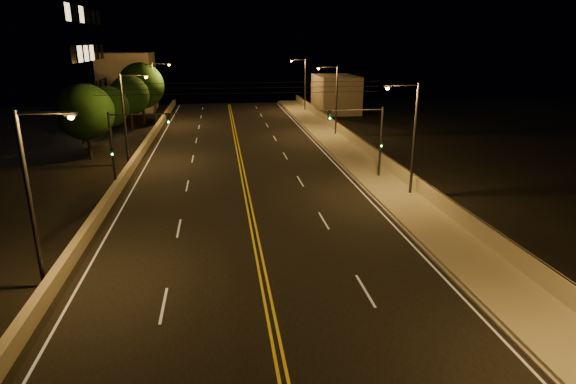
{
  "coord_description": "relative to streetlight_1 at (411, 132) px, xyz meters",
  "views": [
    {
      "loc": [
        -1.75,
        -8.37,
        10.94
      ],
      "look_at": [
        2.0,
        18.0,
        2.5
      ],
      "focal_mm": 30.0,
      "sensor_mm": 36.0,
      "label": 1
    }
  ],
  "objects": [
    {
      "name": "traffic_signal_left",
      "position": [
        -20.27,
        4.75,
        -1.01
      ],
      "size": [
        5.11,
        0.31,
        5.92
      ],
      "color": "#2D2D33",
      "rests_on": "ground"
    },
    {
      "name": "streetlight_2",
      "position": [
        0.0,
        23.31,
        0.0
      ],
      "size": [
        2.55,
        0.28,
        8.16
      ],
      "color": "#2D2D33",
      "rests_on": "ground"
    },
    {
      "name": "tree_1",
      "position": [
        -25.4,
        23.57,
        -0.89
      ],
      "size": [
        4.55,
        4.55,
        6.17
      ],
      "color": "black",
      "rests_on": "ground"
    },
    {
      "name": "streetlight_4",
      "position": [
        -21.39,
        -10.41,
        0.0
      ],
      "size": [
        2.55,
        0.28,
        8.16
      ],
      "color": "#2D2D33",
      "rests_on": "ground"
    },
    {
      "name": "tree_2",
      "position": [
        -24.43,
        31.79,
        -0.52
      ],
      "size": [
        4.97,
        4.97,
        6.74
      ],
      "color": "black",
      "rests_on": "ground"
    },
    {
      "name": "sidewalk",
      "position": [
        -0.69,
        -3.51,
        -4.62
      ],
      "size": [
        3.6,
        120.0,
        0.3
      ],
      "primitive_type": "cube",
      "color": "gray",
      "rests_on": "ground"
    },
    {
      "name": "tree_0",
      "position": [
        -25.67,
        15.44,
        -0.29
      ],
      "size": [
        5.25,
        5.25,
        7.12
      ],
      "color": "black",
      "rests_on": "ground"
    },
    {
      "name": "parapet_wall",
      "position": [
        0.96,
        -3.51,
        -3.97
      ],
      "size": [
        0.3,
        120.0,
        1.0
      ],
      "primitive_type": "cube",
      "color": "#A7A08B",
      "rests_on": "sidewalk"
    },
    {
      "name": "tree_3",
      "position": [
        -23.38,
        35.14,
        0.37
      ],
      "size": [
        6.02,
        6.02,
        8.16
      ],
      "color": "black",
      "rests_on": "ground"
    },
    {
      "name": "distant_building_left",
      "position": [
        -27.49,
        49.13,
        -0.23
      ],
      "size": [
        8.0,
        8.0,
        9.07
      ],
      "primitive_type": "cube",
      "color": "gray",
      "rests_on": "ground"
    },
    {
      "name": "streetlight_6",
      "position": [
        -21.39,
        34.33,
        0.0
      ],
      "size": [
        2.55,
        0.28,
        8.16
      ],
      "color": "#2D2D33",
      "rests_on": "ground"
    },
    {
      "name": "streetlight_5",
      "position": [
        -21.39,
        12.61,
        0.0
      ],
      "size": [
        2.55,
        0.28,
        8.16
      ],
      "color": "#2D2D33",
      "rests_on": "ground"
    },
    {
      "name": "streetlight_1",
      "position": [
        0.0,
        0.0,
        0.0
      ],
      "size": [
        2.55,
        0.28,
        8.16
      ],
      "color": "#2D2D33",
      "rests_on": "ground"
    },
    {
      "name": "distant_building_right",
      "position": [
        5.01,
        43.17,
        -1.94
      ],
      "size": [
        6.0,
        10.0,
        5.65
      ],
      "primitive_type": "cube",
      "color": "gray",
      "rests_on": "ground"
    },
    {
      "name": "overhead_wires",
      "position": [
        -11.49,
        5.99,
        2.63
      ],
      "size": [
        22.0,
        0.03,
        0.83
      ],
      "color": "black"
    },
    {
      "name": "parapet_rail",
      "position": [
        0.96,
        -3.51,
        -3.44
      ],
      "size": [
        0.06,
        120.0,
        0.06
      ],
      "primitive_type": "cylinder",
      "rotation": [
        1.57,
        0.0,
        0.0
      ],
      "color": "black",
      "rests_on": "parapet_wall"
    },
    {
      "name": "road",
      "position": [
        -11.49,
        -3.51,
        -4.76
      ],
      "size": [
        18.0,
        120.0,
        0.02
      ],
      "primitive_type": "cube",
      "color": "black",
      "rests_on": "ground"
    },
    {
      "name": "lane_markings",
      "position": [
        -11.49,
        -3.58,
        -4.75
      ],
      "size": [
        17.32,
        116.0,
        0.0
      ],
      "color": "silver",
      "rests_on": "road"
    },
    {
      "name": "traffic_signal_right",
      "position": [
        -1.51,
        4.75,
        -1.01
      ],
      "size": [
        5.11,
        0.31,
        5.92
      ],
      "color": "#2D2D33",
      "rests_on": "ground"
    },
    {
      "name": "curb",
      "position": [
        -2.56,
        -3.51,
        -4.7
      ],
      "size": [
        0.14,
        120.0,
        0.15
      ],
      "primitive_type": "cube",
      "color": "gray",
      "rests_on": "ground"
    },
    {
      "name": "streetlight_3",
      "position": [
        0.0,
        44.09,
        0.0
      ],
      "size": [
        2.55,
        0.28,
        8.16
      ],
      "color": "#2D2D33",
      "rests_on": "ground"
    },
    {
      "name": "jersey_barrier",
      "position": [
        -21.08,
        -3.51,
        -4.36
      ],
      "size": [
        0.45,
        120.0,
        0.82
      ],
      "primitive_type": "cube",
      "color": "#A7A08B",
      "rests_on": "ground"
    }
  ]
}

